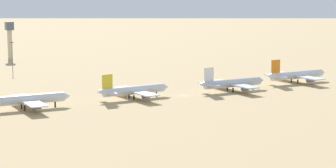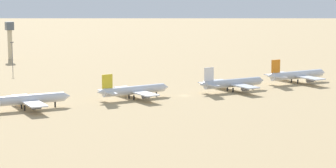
{
  "view_description": "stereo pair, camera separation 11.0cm",
  "coord_description": "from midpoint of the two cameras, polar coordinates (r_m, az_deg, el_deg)",
  "views": [
    {
      "loc": [
        -151.95,
        -269.93,
        52.34
      ],
      "look_at": [
        -8.1,
        0.86,
        6.0
      ],
      "focal_mm": 71.69,
      "sensor_mm": 36.0,
      "label": 1
    },
    {
      "loc": [
        -151.85,
        -269.98,
        52.34
      ],
      "look_at": [
        -8.1,
        0.86,
        6.0
      ],
      "focal_mm": 71.69,
      "sensor_mm": 36.0,
      "label": 2
    }
  ],
  "objects": [
    {
      "name": "ground",
      "position": [
        314.14,
        1.37,
        -1.0
      ],
      "size": [
        4000.0,
        4000.0,
        0.0
      ],
      "primitive_type": "plane",
      "color": "tan"
    },
    {
      "name": "parked_jet_yellow_3",
      "position": [
        304.82,
        -2.97,
        -0.53
      ],
      "size": [
        37.37,
        31.49,
        12.34
      ],
      "rotation": [
        0.0,
        0.0,
        0.07
      ],
      "color": "silver",
      "rests_on": "ground"
    },
    {
      "name": "parked_jet_orange_5",
      "position": [
        359.29,
        10.85,
        0.76
      ],
      "size": [
        40.09,
        33.69,
        13.25
      ],
      "rotation": [
        0.0,
        0.0,
        0.05
      ],
      "color": "silver",
      "rests_on": "ground"
    },
    {
      "name": "parked_jet_red_2",
      "position": [
        285.34,
        -12.03,
        -1.31
      ],
      "size": [
        38.9,
        32.55,
        12.88
      ],
      "rotation": [
        0.0,
        0.0,
        -0.01
      ],
      "color": "silver",
      "rests_on": "ground"
    },
    {
      "name": "light_pole_mid",
      "position": [
        403.77,
        -13.11,
        2.4
      ],
      "size": [
        1.8,
        0.5,
        18.18
      ],
      "color": "#59595E",
      "rests_on": "ground"
    },
    {
      "name": "control_tower",
      "position": [
        476.9,
        -13.32,
        3.94
      ],
      "size": [
        5.2,
        5.2,
        25.8
      ],
      "color": "#C6B793",
      "rests_on": "ground"
    },
    {
      "name": "parked_jet_white_4",
      "position": [
        327.12,
        5.46,
        0.08
      ],
      "size": [
        38.31,
        32.14,
        12.67
      ],
      "rotation": [
        0.0,
        0.0,
        0.04
      ],
      "color": "silver",
      "rests_on": "ground"
    }
  ]
}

